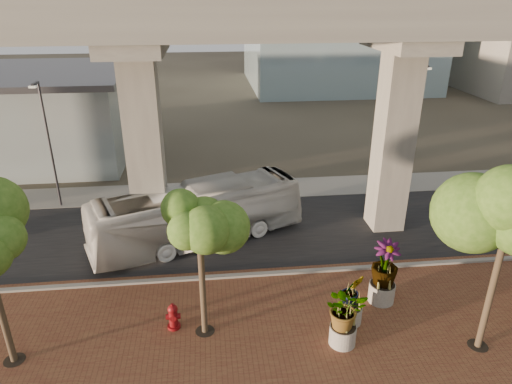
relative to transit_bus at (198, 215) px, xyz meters
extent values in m
plane|color=#332D25|center=(3.72, -1.40, -1.47)|extent=(160.00, 160.00, 0.00)
cube|color=brown|center=(3.72, -9.40, -1.44)|extent=(70.00, 13.00, 0.06)
cube|color=black|center=(3.72, 0.60, -1.45)|extent=(90.00, 8.00, 0.04)
cube|color=gray|center=(3.72, -3.40, -1.39)|extent=(70.00, 0.25, 0.16)
cube|color=gray|center=(3.72, 6.10, -1.44)|extent=(90.00, 3.00, 0.06)
cube|color=gray|center=(3.72, -1.00, 9.03)|extent=(72.00, 2.40, 1.80)
cube|color=gray|center=(3.72, 2.20, 9.03)|extent=(72.00, 2.40, 1.80)
imported|color=silver|center=(0.00, 0.00, 0.00)|extent=(10.68, 6.19, 2.93)
cylinder|color=maroon|center=(-0.92, -6.40, -1.35)|extent=(0.47, 0.47, 0.11)
cylinder|color=maroon|center=(-0.92, -6.40, -0.97)|extent=(0.32, 0.32, 0.76)
sphere|color=maroon|center=(-0.92, -6.40, -0.59)|extent=(0.37, 0.37, 0.37)
cylinder|color=maroon|center=(-0.92, -6.40, -0.42)|extent=(0.11, 0.11, 0.13)
cylinder|color=maroon|center=(-0.92, -6.40, -0.90)|extent=(0.53, 0.21, 0.21)
cylinder|color=gray|center=(5.00, -7.88, -1.04)|extent=(0.93, 0.93, 0.73)
imported|color=#335C18|center=(5.00, -7.88, 0.10)|extent=(2.07, 2.07, 1.56)
cylinder|color=#9A968B|center=(7.22, -5.70, -1.01)|extent=(1.02, 1.02, 0.80)
imported|color=#335C18|center=(7.22, -5.70, 0.33)|extent=(2.50, 2.50, 1.88)
cylinder|color=#9B998C|center=(5.61, -6.80, -1.07)|extent=(0.86, 0.86, 0.67)
imported|color=#335C18|center=(5.61, -6.80, -0.02)|extent=(1.91, 1.91, 1.44)
cylinder|color=#4F3F2D|center=(-6.17, -7.47, 0.59)|extent=(0.22, 0.22, 3.99)
cylinder|color=black|center=(-6.17, -7.47, -1.40)|extent=(0.70, 0.70, 0.01)
cylinder|color=#4F3F2D|center=(0.21, -6.74, 0.39)|extent=(0.22, 0.22, 3.59)
cylinder|color=black|center=(0.21, -6.74, -1.40)|extent=(0.70, 0.70, 0.01)
cylinder|color=#4F3F2D|center=(9.69, -8.55, 0.74)|extent=(0.22, 0.22, 4.29)
cylinder|color=black|center=(9.69, -8.55, -1.40)|extent=(0.70, 0.70, 0.01)
cylinder|color=#302F34|center=(-8.00, 5.01, 2.11)|extent=(0.12, 0.12, 7.07)
cube|color=#302F34|center=(-8.00, 4.56, 5.65)|extent=(0.13, 0.88, 0.13)
cube|color=silver|center=(-8.00, 4.12, 5.56)|extent=(0.35, 0.18, 0.11)
cylinder|color=#2F2E33|center=(13.13, 5.92, 2.32)|extent=(0.13, 0.13, 7.50)
cube|color=#2F2E33|center=(13.13, 5.46, 6.07)|extent=(0.14, 0.94, 0.14)
cube|color=silver|center=(13.13, 4.99, 5.98)|extent=(0.37, 0.19, 0.11)
camera|label=1|loc=(0.60, -20.03, 9.93)|focal=32.00mm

